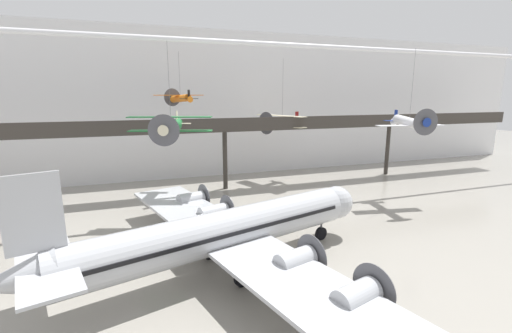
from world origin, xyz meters
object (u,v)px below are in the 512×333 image
suspended_plane_green_biplane (171,125)px  airliner_silver_main (219,233)px  suspended_plane_orange_highwing (180,98)px  suspended_plane_white_twin (409,123)px  suspended_plane_cream_biplane (282,122)px

suspended_plane_green_biplane → airliner_silver_main: bearing=26.6°
suspended_plane_orange_highwing → suspended_plane_white_twin: suspended_plane_orange_highwing is taller
suspended_plane_orange_highwing → suspended_plane_cream_biplane: bearing=-102.7°
suspended_plane_green_biplane → suspended_plane_orange_highwing: bearing=-175.0°
suspended_plane_orange_highwing → suspended_plane_green_biplane: bearing=147.9°
suspended_plane_orange_highwing → suspended_plane_white_twin: (27.22, -13.96, -3.06)m
suspended_plane_orange_highwing → airliner_silver_main: bearing=160.2°
suspended_plane_cream_biplane → suspended_plane_white_twin: bearing=101.8°
suspended_plane_orange_highwing → suspended_plane_white_twin: bearing=-136.2°
airliner_silver_main → suspended_plane_cream_biplane: bearing=41.7°
airliner_silver_main → suspended_plane_cream_biplane: suspended_plane_cream_biplane is taller
suspended_plane_cream_biplane → suspended_plane_white_twin: suspended_plane_white_twin is taller
suspended_plane_green_biplane → suspended_plane_white_twin: (29.62, -3.63, -0.17)m
airliner_silver_main → suspended_plane_white_twin: (27.55, 10.23, 7.29)m
suspended_plane_white_twin → suspended_plane_green_biplane: bearing=-86.5°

